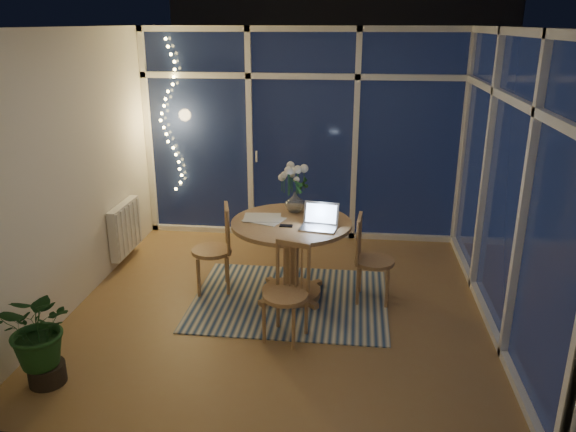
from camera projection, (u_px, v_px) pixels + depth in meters
The scene contains 25 objects.
floor at pixel (283, 306), 5.51m from camera, with size 4.00×4.00×0.00m, color olive.
ceiling at pixel (282, 27), 4.66m from camera, with size 4.00×4.00×0.00m, color white.
wall_back at pixel (303, 136), 6.96m from camera, with size 4.00×0.04×2.60m, color silver.
wall_front at pixel (239, 269), 3.21m from camera, with size 4.00×0.04×2.60m, color silver.
wall_left at pixel (73, 172), 5.31m from camera, with size 0.04×4.00×2.60m, color silver.
wall_right at pixel (511, 185), 4.87m from camera, with size 0.04×4.00×2.60m, color silver.
window_wall_back at pixel (302, 136), 6.93m from camera, with size 4.00×0.10×2.60m, color white.
window_wall_right at pixel (506, 185), 4.87m from camera, with size 0.10×4.00×2.60m, color white.
radiator at pixel (125, 228), 6.44m from camera, with size 0.10×0.70×0.58m, color silver.
fairy_lights at pixel (170, 117), 6.96m from camera, with size 0.24×0.10×1.85m, color #FFD766, non-canonical shape.
garden_patio at pixel (344, 179), 10.17m from camera, with size 12.00×6.00×0.10m, color black.
garden_fence at pixel (320, 121), 10.38m from camera, with size 11.00×0.08×1.80m, color #392014.
neighbour_roof at pixel (342, 42), 12.74m from camera, with size 7.00×3.00×2.20m, color #31343B.
garden_shrubs at pixel (259, 172), 8.64m from camera, with size 0.90×0.90×0.90m, color black.
rug at pixel (290, 300), 5.62m from camera, with size 1.92×1.54×0.01m, color beige.
dining_table at pixel (291, 259), 5.58m from camera, with size 1.18×1.18×0.80m, color #966343.
chair_left at pixel (212, 249), 5.69m from camera, with size 0.43×0.43×0.93m, color #966343.
chair_right at pixel (374, 259), 5.48m from camera, with size 0.41×0.41×0.89m, color #966343.
chair_front at pixel (285, 294), 4.80m from camera, with size 0.41×0.41×0.88m, color #966343.
laptop at pixel (319, 217), 5.22m from camera, with size 0.33×0.29×0.24m, color #B6B5BA, non-canonical shape.
flower_vase at pixel (295, 202), 5.70m from camera, with size 0.20×0.20×0.21m, color silver.
bowl at pixel (318, 219), 5.47m from camera, with size 0.15×0.15×0.04m, color white.
newspapers at pixel (264, 219), 5.51m from camera, with size 0.36×0.28×0.01m, color silver.
phone at pixel (286, 226), 5.33m from camera, with size 0.12×0.06×0.01m, color black.
potted_plant at pixel (42, 339), 4.22m from camera, with size 0.54×0.47×0.76m, color #17401A.
Camera 1 is at (0.62, -4.88, 2.64)m, focal length 35.00 mm.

